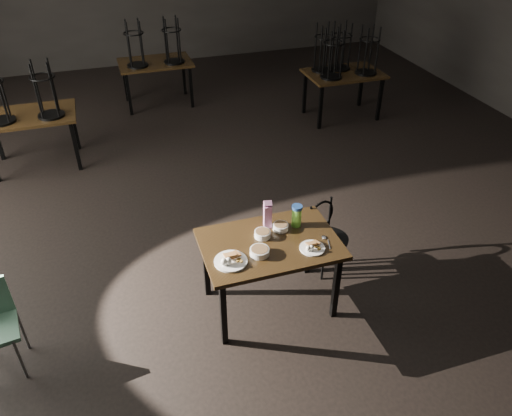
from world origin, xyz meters
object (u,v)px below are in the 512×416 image
object	(u,v)px
juice_carton	(268,214)
bentwood_chair	(326,232)
water_bottle	(297,216)
main_table	(270,249)

from	to	relation	value
juice_carton	bentwood_chair	world-z (taller)	juice_carton
juice_carton	bentwood_chair	bearing A→B (deg)	8.19
water_bottle	bentwood_chair	distance (m)	0.59
main_table	bentwood_chair	size ratio (longest dim) A/B	1.55
water_bottle	bentwood_chair	world-z (taller)	water_bottle
water_bottle	bentwood_chair	bearing A→B (deg)	22.46
main_table	juice_carton	bearing A→B (deg)	76.62
main_table	bentwood_chair	distance (m)	0.80
main_table	bentwood_chair	bearing A→B (deg)	24.69
main_table	water_bottle	distance (m)	0.39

